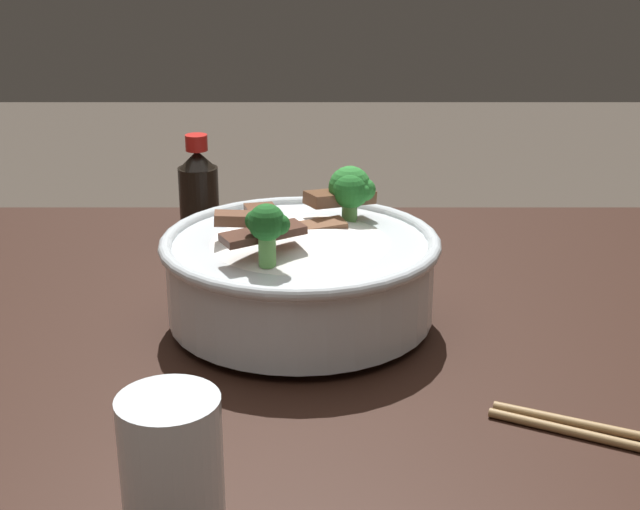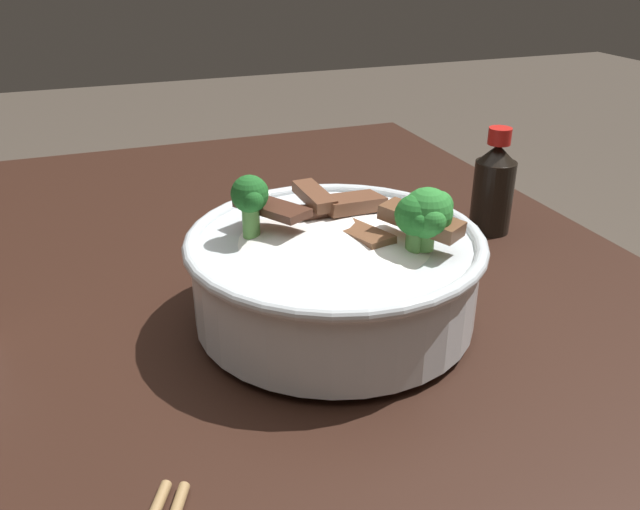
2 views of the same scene
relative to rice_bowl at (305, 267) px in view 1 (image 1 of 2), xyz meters
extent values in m
cube|color=black|center=(-0.04, -0.09, -0.08)|extent=(1.13, 0.88, 0.05)
cylinder|color=silver|center=(0.00, 0.00, -0.05)|extent=(0.12, 0.12, 0.01)
cylinder|color=silver|center=(0.00, 0.00, -0.01)|extent=(0.24, 0.24, 0.07)
torus|color=silver|center=(0.00, 0.00, 0.02)|extent=(0.25, 0.25, 0.01)
ellipsoid|color=white|center=(0.00, 0.00, 0.01)|extent=(0.20, 0.20, 0.06)
cube|color=brown|center=(-0.05, 0.00, 0.05)|extent=(0.06, 0.02, 0.01)
cube|color=#4C2B1E|center=(-0.03, -0.05, 0.05)|extent=(0.07, 0.06, 0.01)
cube|color=brown|center=(0.04, 0.06, 0.05)|extent=(0.07, 0.06, 0.02)
cube|color=brown|center=(0.00, 0.02, 0.03)|extent=(0.08, 0.04, 0.01)
cube|color=#563323|center=(-0.04, 0.00, 0.04)|extent=(0.02, 0.05, 0.01)
cube|color=brown|center=(-0.03, 0.03, 0.04)|extent=(0.04, 0.06, 0.02)
cylinder|color=#5B9947|center=(0.04, 0.05, 0.04)|extent=(0.01, 0.01, 0.02)
sphere|color=#237028|center=(0.04, 0.05, 0.06)|extent=(0.03, 0.03, 0.03)
sphere|color=#237028|center=(0.06, 0.05, 0.06)|extent=(0.02, 0.02, 0.02)
sphere|color=#237028|center=(0.04, 0.06, 0.06)|extent=(0.02, 0.02, 0.02)
cylinder|color=#5B9947|center=(0.05, 0.06, 0.04)|extent=(0.01, 0.01, 0.02)
sphere|color=#2D8433|center=(0.05, 0.06, 0.06)|extent=(0.04, 0.04, 0.04)
sphere|color=#2D8433|center=(0.06, 0.05, 0.06)|extent=(0.02, 0.02, 0.02)
sphere|color=#2D8433|center=(0.04, 0.07, 0.06)|extent=(0.02, 0.02, 0.02)
cylinder|color=#5B9947|center=(-0.03, -0.07, 0.04)|extent=(0.01, 0.01, 0.03)
sphere|color=#1E6023|center=(-0.03, -0.07, 0.06)|extent=(0.03, 0.03, 0.03)
sphere|color=#1E6023|center=(-0.02, -0.07, 0.06)|extent=(0.02, 0.02, 0.02)
sphere|color=#1E6023|center=(-0.03, -0.06, 0.06)|extent=(0.02, 0.02, 0.02)
cylinder|color=white|center=(-0.07, -0.31, -0.01)|extent=(0.06, 0.06, 0.10)
cylinder|color=silver|center=(-0.07, -0.31, -0.01)|extent=(0.05, 0.05, 0.08)
cylinder|color=#9E7A4C|center=(0.24, -0.21, -0.05)|extent=(0.19, 0.10, 0.01)
cylinder|color=#9E7A4C|center=(0.24, -0.20, -0.05)|extent=(0.19, 0.09, 0.01)
cylinder|color=black|center=(-0.12, 0.24, -0.01)|extent=(0.05, 0.05, 0.08)
cone|color=black|center=(-0.12, 0.24, 0.04)|extent=(0.04, 0.04, 0.02)
cylinder|color=red|center=(-0.12, 0.24, 0.06)|extent=(0.03, 0.03, 0.02)
camera|label=1|loc=(0.02, -0.77, 0.30)|focal=51.54mm
camera|label=2|loc=(0.45, -0.18, 0.25)|focal=36.44mm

